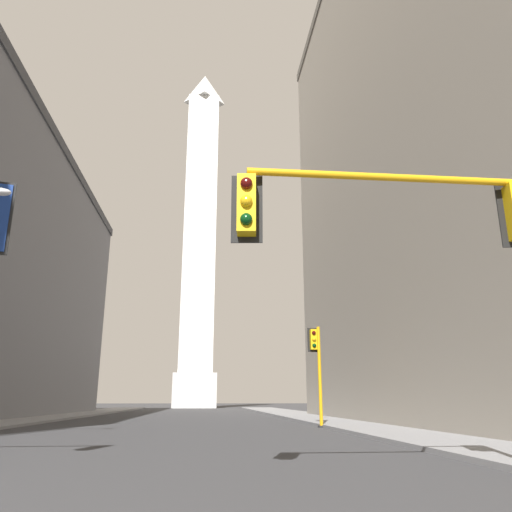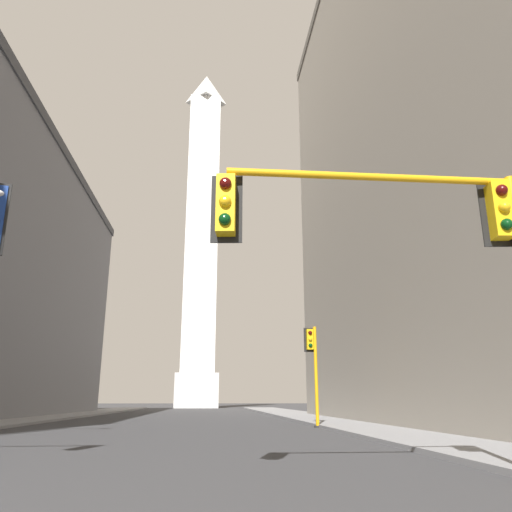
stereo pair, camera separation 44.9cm
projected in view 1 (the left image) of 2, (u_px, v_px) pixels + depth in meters
sidewalk_left at (2, 422)px, 30.41m from camera, size 5.00×108.80×0.15m
sidewalk_right at (338, 421)px, 32.38m from camera, size 5.00×108.80×0.15m
obelisk at (200, 233)px, 95.79m from camera, size 7.52×7.52×67.31m
traffic_light_near_right at (435, 238)px, 9.18m from camera, size 5.95×0.52×5.56m
traffic_light_mid_right at (317, 360)px, 27.06m from camera, size 0.78×0.50×5.28m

